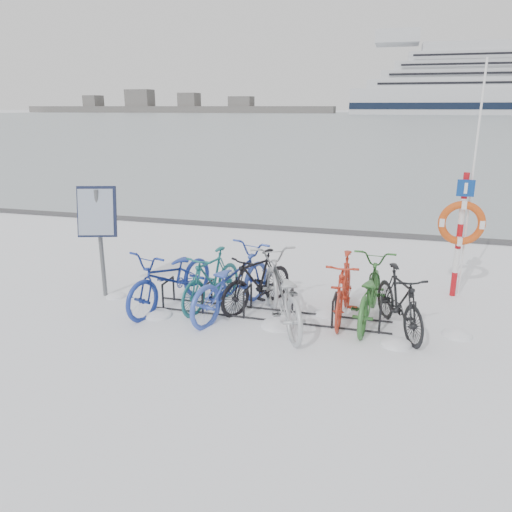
{
  "coord_description": "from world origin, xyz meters",
  "views": [
    {
      "loc": [
        1.84,
        -7.44,
        3.33
      ],
      "look_at": [
        -0.38,
        0.6,
        0.83
      ],
      "focal_mm": 35.0,
      "sensor_mm": 36.0,
      "label": 1
    }
  ],
  "objects_px": {
    "bike_rack": "(268,305)",
    "lifebuoy_station": "(462,223)",
    "cruise_ferry": "(504,87)",
    "info_board": "(98,218)"
  },
  "relations": [
    {
      "from": "bike_rack",
      "to": "lifebuoy_station",
      "type": "bearing_deg",
      "value": 29.57
    },
    {
      "from": "bike_rack",
      "to": "lifebuoy_station",
      "type": "xyz_separation_m",
      "value": [
        3.05,
        1.73,
        1.19
      ]
    },
    {
      "from": "bike_rack",
      "to": "cruise_ferry",
      "type": "distance_m",
      "value": 230.79
    },
    {
      "from": "info_board",
      "to": "cruise_ferry",
      "type": "xyz_separation_m",
      "value": [
        45.52,
        226.52,
        9.61
      ]
    },
    {
      "from": "cruise_ferry",
      "to": "bike_rack",
      "type": "bearing_deg",
      "value": -100.6
    },
    {
      "from": "lifebuoy_station",
      "to": "cruise_ferry",
      "type": "bearing_deg",
      "value": 80.07
    },
    {
      "from": "lifebuoy_station",
      "to": "cruise_ferry",
      "type": "height_order",
      "value": "cruise_ferry"
    },
    {
      "from": "lifebuoy_station",
      "to": "bike_rack",
      "type": "bearing_deg",
      "value": -150.43
    },
    {
      "from": "lifebuoy_station",
      "to": "cruise_ferry",
      "type": "relative_size",
      "value": 0.03
    },
    {
      "from": "bike_rack",
      "to": "info_board",
      "type": "relative_size",
      "value": 1.99
    }
  ]
}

